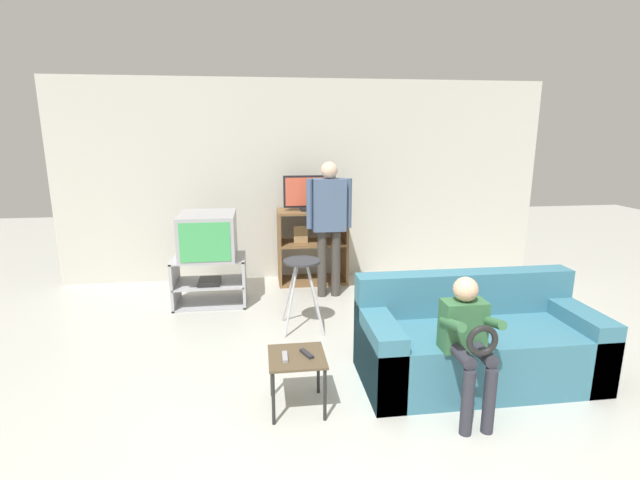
{
  "coord_description": "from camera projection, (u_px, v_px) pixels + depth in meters",
  "views": [
    {
      "loc": [
        -0.64,
        -2.31,
        1.94
      ],
      "look_at": [
        -0.05,
        2.08,
        0.9
      ],
      "focal_mm": 26.0,
      "sensor_mm": 36.0,
      "label": 1
    }
  ],
  "objects": [
    {
      "name": "snack_table",
      "position": [
        297.0,
        363.0,
        3.26
      ],
      "size": [
        0.4,
        0.4,
        0.41
      ],
      "color": "brown",
      "rests_on": "ground_plane"
    },
    {
      "name": "media_shelf",
      "position": [
        312.0,
        246.0,
        6.03
      ],
      "size": [
        0.89,
        0.47,
        0.96
      ],
      "color": "brown",
      "rests_on": "ground_plane"
    },
    {
      "name": "television_main",
      "position": [
        208.0,
        236.0,
        5.2
      ],
      "size": [
        0.61,
        0.68,
        0.5
      ],
      "color": "#9E9EA3",
      "rests_on": "tv_stand"
    },
    {
      "name": "folding_stool",
      "position": [
        302.0,
        273.0,
        4.56
      ],
      "size": [
        0.41,
        0.43,
        0.71
      ],
      "color": "#B7B7BC",
      "rests_on": "ground_plane"
    },
    {
      "name": "television_flat",
      "position": [
        310.0,
        194.0,
        5.85
      ],
      "size": [
        0.66,
        0.2,
        0.44
      ],
      "color": "black",
      "rests_on": "media_shelf"
    },
    {
      "name": "person_seated_child",
      "position": [
        468.0,
        336.0,
        3.13
      ],
      "size": [
        0.33,
        0.43,
        0.98
      ],
      "color": "#2D2D38",
      "rests_on": "ground_plane"
    },
    {
      "name": "couch",
      "position": [
        476.0,
        343.0,
        3.69
      ],
      "size": [
        1.83,
        0.81,
        0.81
      ],
      "color": "teal",
      "rests_on": "ground_plane"
    },
    {
      "name": "remote_control_black",
      "position": [
        307.0,
        354.0,
        3.26
      ],
      "size": [
        0.09,
        0.15,
        0.02
      ],
      "primitive_type": "cube",
      "rotation": [
        0.0,
        0.0,
        0.42
      ],
      "color": "#232328",
      "rests_on": "snack_table"
    },
    {
      "name": "ground_plane",
      "position": [
        375.0,
        466.0,
        2.75
      ],
      "size": [
        18.0,
        18.0,
        0.0
      ],
      "primitive_type": "plane",
      "color": "#B7B7AD"
    },
    {
      "name": "tv_stand",
      "position": [
        210.0,
        281.0,
        5.31
      ],
      "size": [
        0.81,
        0.53,
        0.55
      ],
      "color": "#A8A8AD",
      "rests_on": "ground_plane"
    },
    {
      "name": "wall_back",
      "position": [
        307.0,
        181.0,
        6.14
      ],
      "size": [
        6.4,
        0.06,
        2.6
      ],
      "color": "beige",
      "rests_on": "ground_plane"
    },
    {
      "name": "remote_control_white",
      "position": [
        285.0,
        357.0,
        3.21
      ],
      "size": [
        0.04,
        0.14,
        0.02
      ],
      "primitive_type": "cube",
      "rotation": [
        0.0,
        0.0,
        -0.02
      ],
      "color": "gray",
      "rests_on": "snack_table"
    },
    {
      "name": "person_standing_adult",
      "position": [
        329.0,
        216.0,
        5.4
      ],
      "size": [
        0.53,
        0.2,
        1.61
      ],
      "color": "#3D3833",
      "rests_on": "ground_plane"
    }
  ]
}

